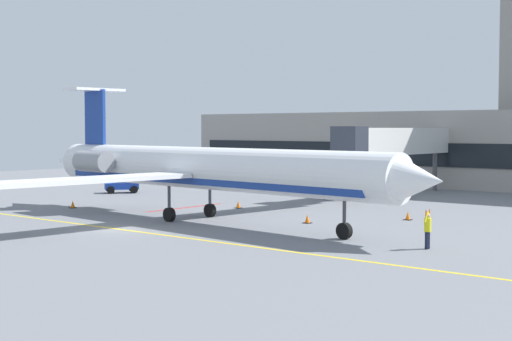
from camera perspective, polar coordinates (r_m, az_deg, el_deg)
name	(u,v)px	position (r m, az deg, el deg)	size (l,w,h in m)	color
ground	(117,231)	(45.27, -10.45, -4.52)	(120.00, 120.00, 0.11)	slate
jet_bridge_west	(393,142)	(67.82, 10.34, 2.12)	(2.40, 17.79, 6.16)	silver
regional_jet	(200,169)	(49.01, -4.29, 0.15)	(35.27, 29.41, 9.01)	white
baggage_tug	(125,183)	(71.18, -9.88, -0.94)	(3.15, 3.39, 2.02)	#19389E
pushback_tractor	(328,189)	(64.75, 5.48, -1.40)	(3.22, 2.69, 1.81)	silver
fuel_tank	(308,174)	(73.09, 3.93, -0.25)	(6.82, 3.32, 2.91)	white
marshaller	(428,229)	(38.45, 12.84, -4.33)	(0.34, 0.83, 1.96)	#191E33
safety_cone_alpha	(73,205)	(58.42, -13.68, -2.53)	(0.47, 0.47, 0.55)	orange
safety_cone_bravo	(307,219)	(47.82, 3.90, -3.70)	(0.47, 0.47, 0.55)	orange
safety_cone_charlie	(238,205)	(56.70, -1.35, -2.62)	(0.47, 0.47, 0.55)	orange
safety_cone_delta	(408,216)	(50.38, 11.40, -3.41)	(0.47, 0.47, 0.55)	orange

